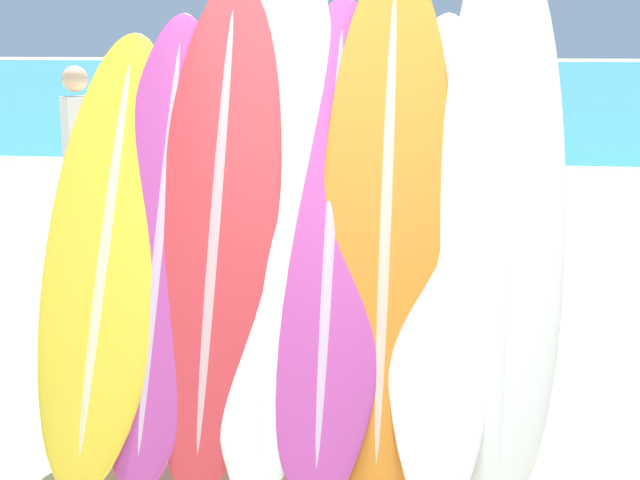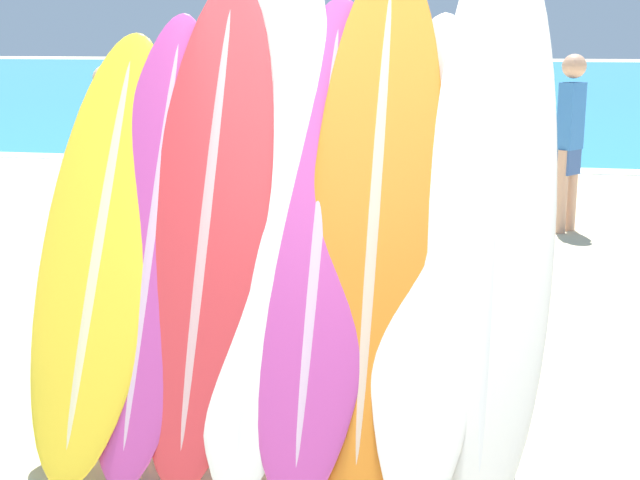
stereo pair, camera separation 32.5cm
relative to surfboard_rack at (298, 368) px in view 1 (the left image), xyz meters
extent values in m
cube|color=teal|center=(0.31, 39.50, -0.47)|extent=(120.00, 60.00, 0.00)
cube|color=white|center=(0.31, 9.80, -0.46)|extent=(120.00, 0.60, 0.01)
cylinder|color=slate|center=(-1.03, 0.00, -0.04)|extent=(0.04, 0.04, 0.86)
cylinder|color=slate|center=(1.03, 0.00, -0.04)|extent=(0.04, 0.04, 0.86)
cylinder|color=slate|center=(0.00, 0.00, 0.37)|extent=(2.09, 0.04, 0.04)
cylinder|color=slate|center=(0.00, 0.00, -0.35)|extent=(2.09, 0.04, 0.04)
ellipsoid|color=yellow|center=(-0.88, 0.04, 0.52)|extent=(0.59, 1.12, 1.98)
ellipsoid|color=beige|center=(-0.88, 0.04, 0.52)|extent=(0.11, 1.08, 1.90)
ellipsoid|color=#B23D8E|center=(-0.64, 0.06, 0.56)|extent=(0.51, 1.07, 2.06)
ellipsoid|color=#CAA1BE|center=(-0.64, 0.06, 0.56)|extent=(0.09, 1.04, 1.99)
ellipsoid|color=red|center=(-0.38, 0.09, 0.65)|extent=(0.57, 1.09, 2.24)
ellipsoid|color=#D59E9F|center=(-0.38, 0.09, 0.65)|extent=(0.10, 1.06, 2.15)
ellipsoid|color=silver|center=(-0.12, 0.16, 0.74)|extent=(0.55, 1.27, 2.41)
ellipsoid|color=silver|center=(-0.12, 0.16, 0.74)|extent=(0.10, 1.23, 2.32)
ellipsoid|color=#B23D8E|center=(0.14, 0.09, 0.60)|extent=(0.57, 1.16, 2.14)
ellipsoid|color=#CAA1BE|center=(0.14, 0.09, 0.60)|extent=(0.10, 1.12, 2.06)
ellipsoid|color=orange|center=(0.39, 0.12, 0.70)|extent=(0.59, 1.12, 2.33)
ellipsoid|color=beige|center=(0.39, 0.12, 0.70)|extent=(0.11, 1.08, 2.24)
ellipsoid|color=silver|center=(0.64, 0.07, 0.56)|extent=(0.51, 1.15, 2.06)
ellipsoid|color=silver|center=(0.64, 0.07, 0.56)|extent=(0.09, 1.11, 1.98)
ellipsoid|color=silver|center=(0.89, 0.13, 0.76)|extent=(0.55, 1.18, 2.46)
ellipsoid|color=silver|center=(0.89, 0.13, 0.76)|extent=(0.10, 1.14, 2.37)
cylinder|color=#846047|center=(1.19, 8.10, -0.05)|extent=(0.12, 0.12, 0.84)
cylinder|color=#846047|center=(1.10, 7.93, -0.05)|extent=(0.12, 0.12, 0.84)
cube|color=#CC4C3D|center=(1.14, 8.01, 0.25)|extent=(0.24, 0.28, 0.25)
cube|color=white|center=(1.14, 8.01, 0.70)|extent=(0.27, 0.30, 0.66)
sphere|color=#846047|center=(1.14, 8.01, 1.19)|extent=(0.24, 0.24, 0.24)
cylinder|color=beige|center=(-2.57, 3.65, -0.07)|extent=(0.11, 0.11, 0.80)
cylinder|color=beige|center=(-2.46, 3.78, -0.07)|extent=(0.11, 0.11, 0.80)
cube|color=#282D38|center=(-2.52, 3.72, 0.21)|extent=(0.25, 0.26, 0.24)
cube|color=white|center=(-2.52, 3.72, 0.65)|extent=(0.28, 0.29, 0.63)
sphere|color=beige|center=(-2.52, 3.72, 1.11)|extent=(0.23, 0.23, 0.23)
cylinder|color=tan|center=(1.55, 5.38, -0.05)|extent=(0.12, 0.12, 0.84)
cylinder|color=tan|center=(1.65, 5.53, -0.05)|extent=(0.12, 0.12, 0.84)
cube|color=#385693|center=(1.60, 5.46, 0.25)|extent=(0.26, 0.28, 0.25)
cube|color=#3370BC|center=(1.60, 5.46, 0.70)|extent=(0.28, 0.30, 0.66)
sphere|color=tan|center=(1.60, 5.46, 1.19)|extent=(0.24, 0.24, 0.24)
camera|label=1|loc=(0.59, -3.77, 1.47)|focal=50.00mm
camera|label=2|loc=(0.91, -3.72, 1.47)|focal=50.00mm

